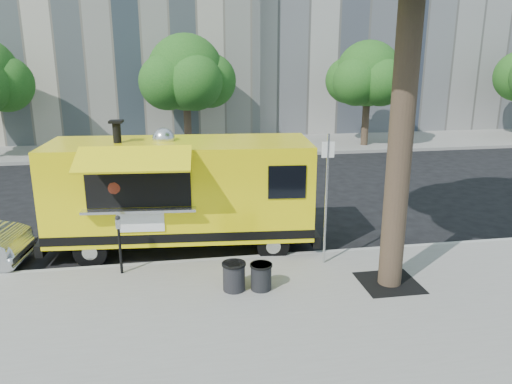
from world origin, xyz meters
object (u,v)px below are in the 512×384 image
(sign_post, at_px, (326,192))
(food_truck, at_px, (180,191))
(far_tree_c, at_px, (368,74))
(trash_bin_right, at_px, (261,276))
(parking_meter, at_px, (119,238))
(trash_bin_left, at_px, (234,275))
(far_tree_b, at_px, (186,73))

(sign_post, height_order, food_truck, food_truck)
(far_tree_c, relative_size, trash_bin_right, 9.43)
(sign_post, relative_size, parking_meter, 2.25)
(parking_meter, xyz_separation_m, trash_bin_right, (2.89, -1.26, -0.54))
(parking_meter, bearing_deg, trash_bin_left, -27.11)
(parking_meter, bearing_deg, far_tree_b, 81.90)
(far_tree_b, xyz_separation_m, food_truck, (-0.64, -12.53, -2.30))
(sign_post, bearing_deg, far_tree_c, 65.19)
(far_tree_c, relative_size, trash_bin_left, 8.80)
(sign_post, relative_size, trash_bin_left, 5.07)
(far_tree_b, bearing_deg, sign_post, -79.85)
(trash_bin_left, bearing_deg, food_truck, 109.86)
(trash_bin_left, bearing_deg, far_tree_c, 59.91)
(parking_meter, distance_m, trash_bin_right, 3.20)
(far_tree_c, bearing_deg, trash_bin_left, -120.09)
(food_truck, bearing_deg, sign_post, -23.66)
(far_tree_b, xyz_separation_m, sign_post, (2.55, -14.25, -1.98))
(sign_post, relative_size, food_truck, 0.44)
(sign_post, bearing_deg, trash_bin_right, -147.44)
(far_tree_c, xyz_separation_m, trash_bin_right, (-8.11, -15.01, -3.27))
(sign_post, xyz_separation_m, trash_bin_right, (-1.66, -1.06, -1.40))
(far_tree_c, height_order, trash_bin_right, far_tree_c)
(far_tree_c, distance_m, sign_post, 15.48)
(far_tree_b, bearing_deg, parking_meter, -98.10)
(far_tree_b, relative_size, parking_meter, 4.12)
(far_tree_c, height_order, sign_post, far_tree_c)
(food_truck, height_order, trash_bin_right, food_truck)
(far_tree_c, xyz_separation_m, food_truck, (-9.64, -12.23, -2.18))
(far_tree_b, bearing_deg, trash_bin_left, -88.73)
(parking_meter, bearing_deg, food_truck, 48.31)
(far_tree_b, height_order, far_tree_c, far_tree_b)
(sign_post, xyz_separation_m, food_truck, (-3.19, 1.72, -0.31))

